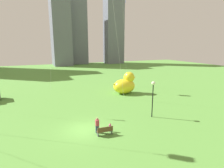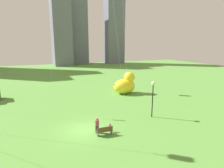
% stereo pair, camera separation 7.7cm
% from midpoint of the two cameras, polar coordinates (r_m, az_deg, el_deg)
% --- Properties ---
extents(ground_plane, '(140.00, 140.00, 0.00)m').
position_cam_midpoint_polar(ground_plane, '(19.99, -8.53, -13.83)').
color(ground_plane, '#5A973D').
extents(park_bench, '(1.59, 0.55, 0.90)m').
position_cam_midpoint_polar(park_bench, '(18.55, -2.15, -14.23)').
color(park_bench, brown).
rests_on(park_bench, ground).
extents(person_adult, '(0.40, 0.40, 1.62)m').
position_cam_midpoint_polar(person_adult, '(18.88, -4.54, -12.37)').
color(person_adult, '#38476B').
rests_on(person_adult, ground).
extents(person_child, '(0.23, 0.23, 0.93)m').
position_cam_midpoint_polar(person_child, '(19.18, -0.55, -13.17)').
color(person_child, silver).
rests_on(person_child, ground).
extents(giant_inflatable_duck, '(4.71, 3.02, 3.90)m').
position_cam_midpoint_polar(giant_inflatable_duck, '(33.37, 4.16, -0.12)').
color(giant_inflatable_duck, yellow).
rests_on(giant_inflatable_duck, ground).
extents(lamppost, '(0.47, 0.47, 4.45)m').
position_cam_midpoint_polar(lamppost, '(22.46, 12.68, -1.81)').
color(lamppost, black).
rests_on(lamppost, ground).
extents(city_skyline, '(73.10, 14.32, 38.18)m').
position_cam_midpoint_polar(city_skyline, '(82.29, -22.59, 16.55)').
color(city_skyline, slate).
rests_on(city_skyline, ground).
extents(kite_blue, '(1.54, 0.96, 19.22)m').
position_cam_midpoint_polar(kite_blue, '(40.62, 4.36, 24.37)').
color(kite_blue, silver).
rests_on(kite_blue, ground).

